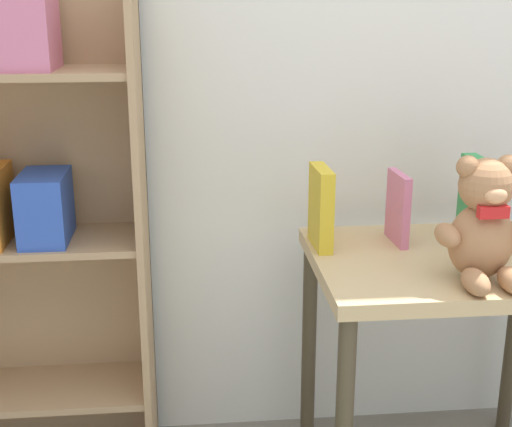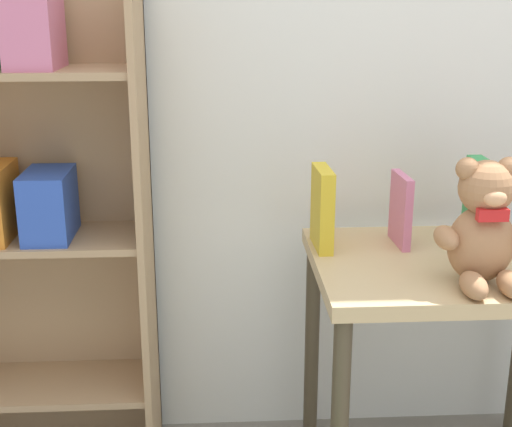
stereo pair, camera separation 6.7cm
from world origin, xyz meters
name	(u,v)px [view 1 (the left image)]	position (x,y,z in m)	size (l,w,h in m)	color
bookshelf_side	(19,203)	(-0.95, 1.28, 0.75)	(0.63, 0.26, 1.31)	tan
display_table	(447,293)	(0.10, 1.06, 0.55)	(0.66, 0.51, 0.65)	tan
teddy_bear	(484,225)	(0.11, 0.92, 0.78)	(0.21, 0.20, 0.28)	#A8754C
book_standing_yellow	(321,207)	(-0.20, 1.17, 0.75)	(0.04, 0.14, 0.20)	gold
book_standing_pink	(398,208)	(0.00, 1.18, 0.74)	(0.02, 0.13, 0.18)	#D17093
book_standing_green	(474,199)	(0.20, 1.19, 0.76)	(0.04, 0.12, 0.21)	#33934C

